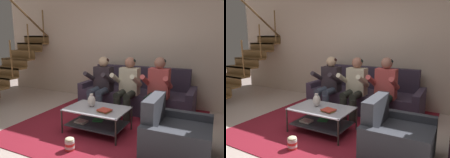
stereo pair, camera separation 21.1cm
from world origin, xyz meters
The scene contains 13 objects.
ground centered at (0.00, 0.00, 0.00)m, with size 16.80×16.80×0.00m, color beige.
back_partition centered at (0.00, 2.46, 1.45)m, with size 8.40×0.12×2.90m, color beige.
staircase_run centered at (-3.23, 1.78, 1.13)m, with size 0.96×2.84×2.94m.
couch centered at (0.09, 1.88, 0.30)m, with size 2.43×0.86×0.92m.
person_seated_left centered at (-0.50, 1.36, 0.65)m, with size 0.50×0.58×1.17m.
person_seated_middle centered at (0.09, 1.36, 0.65)m, with size 0.50×0.58×1.19m.
person_seated_right centered at (0.69, 1.36, 0.66)m, with size 0.50×0.58×1.21m.
coffee_table centered at (-0.10, 0.47, 0.28)m, with size 1.01×0.66×0.42m.
area_rug centered at (0.00, 1.05, 0.01)m, with size 3.16×3.35×0.01m.
vase centered at (-0.21, 0.50, 0.52)m, with size 0.13×0.13×0.22m.
book_stack centered at (0.10, 0.37, 0.44)m, with size 0.24×0.21×0.04m.
armchair centered at (1.23, 0.23, 0.27)m, with size 0.81×0.89×0.80m.
popcorn_tub centered at (-0.13, -0.24, 0.10)m, with size 0.14×0.14×0.19m.
Camera 1 is at (1.66, -2.52, 1.57)m, focal length 35.00 mm.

